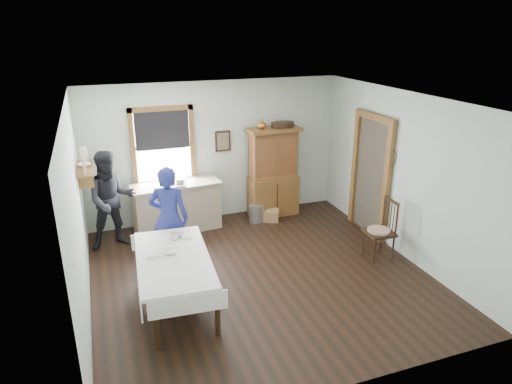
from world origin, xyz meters
TOP-DOWN VIEW (x-y plane):
  - room at (0.00, 0.00)m, footprint 5.01×5.01m
  - window at (-1.00, 2.46)m, footprint 1.18×0.07m
  - doorway at (2.46, 0.85)m, footprint 0.09×1.14m
  - wall_shelf at (-2.37, 1.54)m, footprint 0.24×1.00m
  - framed_picture at (0.15, 2.46)m, footprint 0.30×0.04m
  - rug_beater at (2.45, 0.30)m, footprint 0.01×0.27m
  - work_counter at (-0.88, 2.10)m, footprint 1.67×0.75m
  - china_hutch at (1.10, 2.20)m, footprint 1.07×0.53m
  - dining_table at (-1.37, -0.37)m, footprint 1.11×1.93m
  - spindle_chair at (2.04, -0.13)m, footprint 0.49×0.49m
  - pail at (0.66, 1.96)m, footprint 0.36×0.36m
  - wicker_basket at (0.90, 1.91)m, footprint 0.45×0.40m
  - woman_blue at (-1.22, 0.76)m, footprint 0.66×0.56m
  - figure_dark at (-2.02, 1.80)m, footprint 0.83×0.67m
  - table_cup_a at (-1.25, 0.16)m, footprint 0.16×0.16m
  - table_cup_b at (-1.16, 0.21)m, footprint 0.12×0.12m
  - table_bowl at (-1.40, -0.24)m, footprint 0.22×0.22m
  - counter_book at (-0.93, 1.95)m, footprint 0.17×0.23m
  - counter_bowl at (-0.77, 2.17)m, footprint 0.22×0.22m
  - shelf_bowl at (-2.37, 1.55)m, footprint 0.22×0.22m

SIDE VIEW (x-z plane):
  - wicker_basket at x=0.90m, z-range 0.00..0.22m
  - pail at x=0.66m, z-range 0.00..0.33m
  - dining_table at x=-1.37m, z-range 0.00..0.75m
  - work_counter at x=-0.88m, z-range 0.00..0.93m
  - spindle_chair at x=2.04m, z-range 0.00..1.03m
  - table_bowl at x=-1.40m, z-range 0.75..0.80m
  - woman_blue at x=-1.22m, z-range 0.00..1.55m
  - table_cup_b at x=-1.16m, z-range 0.75..0.84m
  - figure_dark at x=-2.02m, z-range 0.00..1.59m
  - table_cup_a at x=-1.25m, z-range 0.75..0.85m
  - china_hutch at x=1.10m, z-range 0.00..1.79m
  - counter_book at x=-0.93m, z-range 0.93..0.95m
  - counter_bowl at x=-0.77m, z-range 0.93..0.99m
  - doorway at x=2.46m, z-range 0.05..2.27m
  - room at x=0.00m, z-range 0.00..2.70m
  - framed_picture at x=0.15m, z-range 1.35..1.75m
  - wall_shelf at x=-2.37m, z-range 1.35..1.79m
  - shelf_bowl at x=-2.37m, z-range 1.57..1.62m
  - window at x=-1.00m, z-range 0.89..2.37m
  - rug_beater at x=2.45m, z-range 1.58..1.86m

